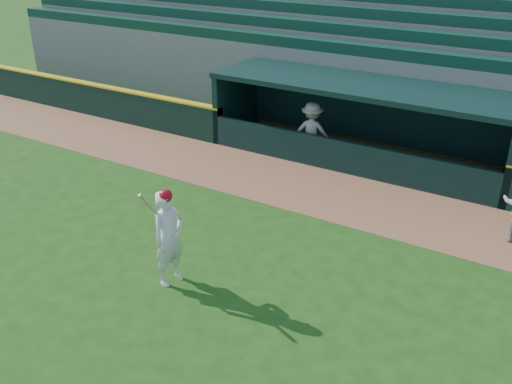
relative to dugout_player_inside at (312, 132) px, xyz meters
The scene contains 8 objects.
ground 7.08m from the dugout_player_inside, 79.69° to the right, with size 120.00×120.00×0.00m, color #1E4812.
warning_track 2.54m from the dugout_player_inside, 57.89° to the right, with size 40.00×3.00×0.01m, color brown.
field_wall_left 11.00m from the dugout_player_inside, behind, with size 15.50×0.30×1.20m, color black.
wall_stripe_left 11.00m from the dugout_player_inside, behind, with size 15.50×0.32×0.06m, color yellow.
dugout_player_inside is the anchor object (origin of this frame).
dugout 1.73m from the dugout_player_inside, 41.33° to the left, with size 9.40×2.80×2.46m.
stands 5.99m from the dugout_player_inside, 77.66° to the left, with size 34.50×6.25×7.52m.
batter_at_plate 7.64m from the dugout_player_inside, 85.42° to the right, with size 0.61×0.87×2.14m.
Camera 1 is at (6.17, -8.30, 6.85)m, focal length 40.00 mm.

